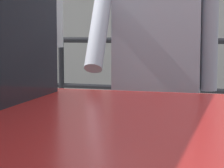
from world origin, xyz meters
TOP-DOWN VIEW (x-y plane):
  - parking_meter at (-0.13, 0.33)m, footprint 0.18×0.19m
  - pedestrian_at_meter at (0.50, 0.34)m, footprint 0.64×0.54m
  - background_railing at (-0.00, 2.79)m, footprint 24.06×0.06m
  - backdrop_wall at (0.00, 6.34)m, footprint 32.00×0.50m

SIDE VIEW (x-z plane):
  - background_railing at x=0.00m, z-range 0.39..1.54m
  - pedestrian_at_meter at x=0.50m, z-range 0.28..2.07m
  - parking_meter at x=-0.13m, z-range 0.50..2.04m
  - backdrop_wall at x=0.00m, z-range 0.00..2.87m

